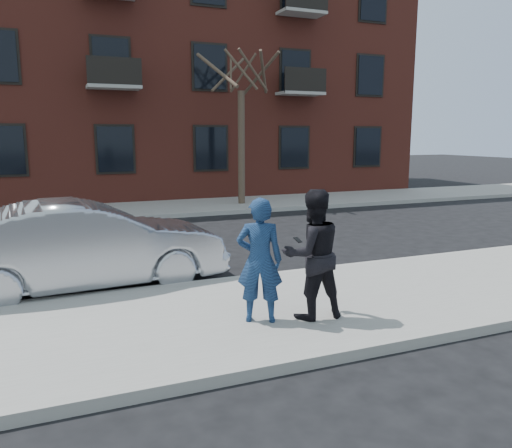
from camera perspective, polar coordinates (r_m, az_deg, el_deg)
name	(u,v)px	position (r m, az deg, el deg)	size (l,w,h in m)	color
ground	(217,319)	(7.67, -4.46, -10.77)	(100.00, 100.00, 0.00)	black
near_sidewalk	(222,320)	(7.42, -3.87, -10.88)	(50.00, 3.50, 0.15)	gray
near_curb	(191,286)	(9.06, -7.47, -7.02)	(50.00, 0.10, 0.15)	#999691
far_sidewalk	(121,211)	(18.41, -15.17, 1.47)	(50.00, 3.50, 0.15)	gray
far_curb	(128,218)	(16.64, -14.40, 0.62)	(50.00, 0.10, 0.15)	#999691
apartment_building	(140,62)	(25.41, -13.12, 17.61)	(24.30, 10.30, 12.30)	maroon
street_tree	(241,58)	(19.24, -1.73, 18.47)	(3.60, 3.60, 6.80)	#362920
silver_sedan	(87,246)	(9.35, -18.74, -2.37)	(1.68, 4.83, 1.59)	#999BA3
man_hoodie	(259,260)	(6.91, 0.40, -4.16)	(0.75, 0.64, 1.75)	navy
man_peacoat	(312,254)	(7.09, 6.46, -3.46)	(0.93, 0.74, 1.85)	black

